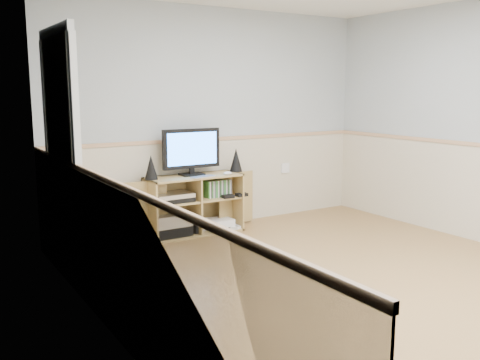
% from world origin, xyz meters
% --- Properties ---
extents(room, '(4.04, 4.54, 2.54)m').
position_xyz_m(room, '(-0.06, 0.12, 1.22)').
color(room, '#AB7D4C').
rests_on(room, ground).
extents(media_cabinet, '(1.66, 0.40, 0.65)m').
position_xyz_m(media_cabinet, '(-0.40, 2.07, 0.33)').
color(media_cabinet, tan).
rests_on(media_cabinet, floor).
extents(monitor, '(0.68, 0.18, 0.51)m').
position_xyz_m(monitor, '(-0.40, 2.07, 0.93)').
color(monitor, black).
rests_on(monitor, media_cabinet).
extents(speaker_left, '(0.14, 0.14, 0.26)m').
position_xyz_m(speaker_left, '(-0.89, 2.04, 0.78)').
color(speaker_left, black).
rests_on(speaker_left, media_cabinet).
extents(speaker_right, '(0.14, 0.14, 0.27)m').
position_xyz_m(speaker_right, '(0.15, 2.04, 0.78)').
color(speaker_right, black).
rests_on(speaker_right, media_cabinet).
extents(keyboard, '(0.29, 0.15, 0.01)m').
position_xyz_m(keyboard, '(-0.36, 1.88, 0.66)').
color(keyboard, silver).
rests_on(keyboard, media_cabinet).
extents(mouse, '(0.11, 0.08, 0.04)m').
position_xyz_m(mouse, '(-0.05, 1.88, 0.67)').
color(mouse, white).
rests_on(mouse, media_cabinet).
extents(av_components, '(0.51, 0.31, 0.47)m').
position_xyz_m(av_components, '(-0.69, 2.02, 0.22)').
color(av_components, black).
rests_on(av_components, media_cabinet).
extents(game_consoles, '(0.45, 0.30, 0.11)m').
position_xyz_m(game_consoles, '(-0.13, 2.01, 0.07)').
color(game_consoles, white).
rests_on(game_consoles, media_cabinet).
extents(game_cases, '(0.30, 0.13, 0.19)m').
position_xyz_m(game_cases, '(-0.11, 2.00, 0.48)').
color(game_cases, '#3F8C3F').
rests_on(game_cases, media_cabinet).
extents(wall_outlet, '(0.12, 0.03, 0.12)m').
position_xyz_m(wall_outlet, '(1.00, 2.23, 0.60)').
color(wall_outlet, white).
rests_on(wall_outlet, wall_back).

